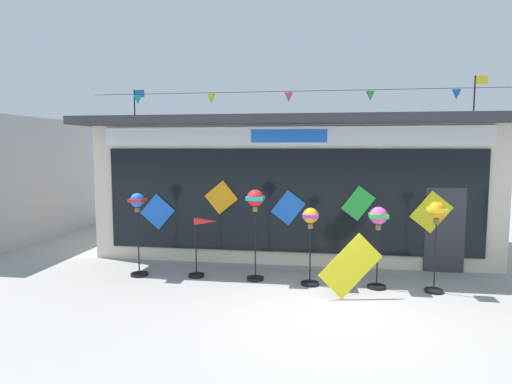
% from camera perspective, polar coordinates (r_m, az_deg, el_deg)
% --- Properties ---
extents(ground_plane, '(80.00, 80.00, 0.00)m').
position_cam_1_polar(ground_plane, '(8.24, 9.48, -15.16)').
color(ground_plane, '#9E9B99').
extents(kite_shop_building, '(10.61, 5.16, 4.86)m').
position_cam_1_polar(kite_shop_building, '(12.89, 4.92, 1.02)').
color(kite_shop_building, beige).
rests_on(kite_shop_building, ground_plane).
extents(wind_spinner_far_left, '(0.40, 0.40, 1.91)m').
position_cam_1_polar(wind_spinner_far_left, '(10.37, -15.02, -2.91)').
color(wind_spinner_far_left, black).
rests_on(wind_spinner_far_left, ground_plane).
extents(wind_spinner_left, '(0.68, 0.36, 1.37)m').
position_cam_1_polar(wind_spinner_left, '(10.08, -6.95, -6.19)').
color(wind_spinner_left, black).
rests_on(wind_spinner_left, ground_plane).
extents(wind_spinner_center_left, '(0.38, 0.38, 2.02)m').
position_cam_1_polar(wind_spinner_center_left, '(9.66, -0.09, -2.20)').
color(wind_spinner_center_left, black).
rests_on(wind_spinner_center_left, ground_plane).
extents(wind_spinner_center_right, '(0.38, 0.38, 1.66)m').
position_cam_1_polar(wind_spinner_center_right, '(9.43, 7.05, -4.59)').
color(wind_spinner_center_right, black).
rests_on(wind_spinner_center_right, ground_plane).
extents(wind_spinner_right, '(0.38, 0.38, 1.72)m').
position_cam_1_polar(wind_spinner_right, '(9.47, 15.50, -4.16)').
color(wind_spinner_right, black).
rests_on(wind_spinner_right, ground_plane).
extents(wind_spinner_far_right, '(0.36, 0.36, 1.86)m').
position_cam_1_polar(wind_spinner_far_right, '(9.57, 22.27, -3.68)').
color(wind_spinner_far_right, black).
rests_on(wind_spinner_far_right, ground_plane).
extents(display_kite_on_ground, '(1.25, 0.38, 1.25)m').
position_cam_1_polar(display_kite_on_ground, '(8.94, 12.10, -9.31)').
color(display_kite_on_ground, yellow).
rests_on(display_kite_on_ground, ground_plane).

